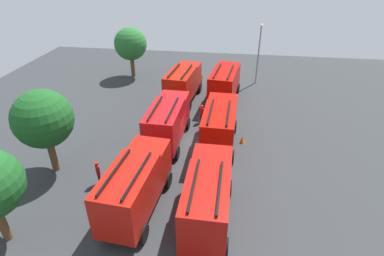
{
  "coord_description": "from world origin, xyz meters",
  "views": [
    {
      "loc": [
        -22.68,
        -3.19,
        14.67
      ],
      "look_at": [
        0.0,
        0.0,
        1.4
      ],
      "focal_mm": 28.98,
      "sensor_mm": 36.0,
      "label": 1
    }
  ],
  "objects_px": {
    "firefighter_0": "(98,172)",
    "traffic_cone_0": "(112,188)",
    "firefighter_3": "(201,79)",
    "firefighter_4": "(219,109)",
    "firefighter_2": "(121,173)",
    "fire_truck_2": "(225,83)",
    "firefighter_1": "(202,113)",
    "tree_2": "(130,44)",
    "traffic_cone_1": "(242,139)",
    "fire_truck_3": "(136,184)",
    "fire_truck_4": "(168,121)",
    "tree_1": "(43,119)",
    "fire_truck_1": "(220,124)",
    "fire_truck_5": "(183,82)",
    "lamppost": "(259,50)",
    "fire_truck_0": "(208,195)"
  },
  "relations": [
    {
      "from": "firefighter_2",
      "to": "firefighter_3",
      "type": "height_order",
      "value": "firefighter_3"
    },
    {
      "from": "firefighter_4",
      "to": "firefighter_1",
      "type": "bearing_deg",
      "value": -16.38
    },
    {
      "from": "traffic_cone_1",
      "to": "traffic_cone_0",
      "type": "bearing_deg",
      "value": 130.47
    },
    {
      "from": "tree_1",
      "to": "lamppost",
      "type": "distance_m",
      "value": 25.52
    },
    {
      "from": "fire_truck_4",
      "to": "tree_2",
      "type": "xyz_separation_m",
      "value": [
        15.33,
        7.94,
        2.1
      ]
    },
    {
      "from": "fire_truck_2",
      "to": "lamppost",
      "type": "relative_size",
      "value": 1.03
    },
    {
      "from": "fire_truck_3",
      "to": "tree_1",
      "type": "distance_m",
      "value": 8.44
    },
    {
      "from": "tree_2",
      "to": "traffic_cone_1",
      "type": "xyz_separation_m",
      "value": [
        -14.49,
        -14.32,
        -3.94
      ]
    },
    {
      "from": "traffic_cone_0",
      "to": "fire_truck_2",
      "type": "bearing_deg",
      "value": -23.27
    },
    {
      "from": "fire_truck_1",
      "to": "fire_truck_2",
      "type": "height_order",
      "value": "same"
    },
    {
      "from": "fire_truck_5",
      "to": "traffic_cone_1",
      "type": "bearing_deg",
      "value": -134.42
    },
    {
      "from": "fire_truck_3",
      "to": "firefighter_0",
      "type": "relative_size",
      "value": 4.02
    },
    {
      "from": "firefighter_1",
      "to": "firefighter_4",
      "type": "distance_m",
      "value": 1.92
    },
    {
      "from": "traffic_cone_0",
      "to": "lamppost",
      "type": "relative_size",
      "value": 0.09
    },
    {
      "from": "firefighter_3",
      "to": "tree_2",
      "type": "distance_m",
      "value": 10.11
    },
    {
      "from": "fire_truck_5",
      "to": "firefighter_0",
      "type": "relative_size",
      "value": 4.04
    },
    {
      "from": "fire_truck_0",
      "to": "firefighter_3",
      "type": "bearing_deg",
      "value": 8.02
    },
    {
      "from": "fire_truck_2",
      "to": "traffic_cone_1",
      "type": "bearing_deg",
      "value": -159.87
    },
    {
      "from": "firefighter_3",
      "to": "firefighter_4",
      "type": "height_order",
      "value": "firefighter_3"
    },
    {
      "from": "firefighter_4",
      "to": "tree_2",
      "type": "distance_m",
      "value": 16.19
    },
    {
      "from": "fire_truck_3",
      "to": "fire_truck_4",
      "type": "distance_m",
      "value": 8.21
    },
    {
      "from": "fire_truck_0",
      "to": "fire_truck_5",
      "type": "distance_m",
      "value": 17.82
    },
    {
      "from": "fire_truck_1",
      "to": "firefighter_1",
      "type": "xyz_separation_m",
      "value": [
        3.97,
        1.92,
        -1.15
      ]
    },
    {
      "from": "firefighter_4",
      "to": "firefighter_2",
      "type": "bearing_deg",
      "value": 12.62
    },
    {
      "from": "firefighter_0",
      "to": "lamppost",
      "type": "relative_size",
      "value": 0.25
    },
    {
      "from": "tree_1",
      "to": "tree_2",
      "type": "bearing_deg",
      "value": 0.53
    },
    {
      "from": "firefighter_0",
      "to": "firefighter_3",
      "type": "relative_size",
      "value": 1.02
    },
    {
      "from": "firefighter_0",
      "to": "traffic_cone_1",
      "type": "relative_size",
      "value": 2.88
    },
    {
      "from": "fire_truck_1",
      "to": "firefighter_1",
      "type": "relative_size",
      "value": 4.07
    },
    {
      "from": "firefighter_1",
      "to": "tree_1",
      "type": "xyz_separation_m",
      "value": [
        -8.98,
        10.21,
        3.36
      ]
    },
    {
      "from": "fire_truck_5",
      "to": "tree_2",
      "type": "distance_m",
      "value": 10.47
    },
    {
      "from": "fire_truck_3",
      "to": "firefighter_4",
      "type": "bearing_deg",
      "value": -13.41
    },
    {
      "from": "fire_truck_0",
      "to": "fire_truck_5",
      "type": "xyz_separation_m",
      "value": [
        17.28,
        4.34,
        0.0
      ]
    },
    {
      "from": "fire_truck_5",
      "to": "firefighter_4",
      "type": "height_order",
      "value": "fire_truck_5"
    },
    {
      "from": "firefighter_1",
      "to": "fire_truck_4",
      "type": "bearing_deg",
      "value": 31.65
    },
    {
      "from": "fire_truck_5",
      "to": "traffic_cone_0",
      "type": "xyz_separation_m",
      "value": [
        -15.49,
        2.45,
        -1.83
      ]
    },
    {
      "from": "traffic_cone_0",
      "to": "firefighter_1",
      "type": "bearing_deg",
      "value": -24.91
    },
    {
      "from": "firefighter_3",
      "to": "tree_2",
      "type": "height_order",
      "value": "tree_2"
    },
    {
      "from": "fire_truck_3",
      "to": "fire_truck_4",
      "type": "xyz_separation_m",
      "value": [
        8.21,
        -0.28,
        0.0
      ]
    },
    {
      "from": "firefighter_3",
      "to": "traffic_cone_1",
      "type": "xyz_separation_m",
      "value": [
        -12.14,
        -5.03,
        -0.7
      ]
    },
    {
      "from": "firefighter_4",
      "to": "firefighter_0",
      "type": "bearing_deg",
      "value": 7.24
    },
    {
      "from": "firefighter_2",
      "to": "fire_truck_2",
      "type": "bearing_deg",
      "value": 26.99
    },
    {
      "from": "traffic_cone_0",
      "to": "tree_1",
      "type": "bearing_deg",
      "value": 70.64
    },
    {
      "from": "fire_truck_3",
      "to": "fire_truck_5",
      "type": "xyz_separation_m",
      "value": [
        16.91,
        -0.17,
        0.0
      ]
    },
    {
      "from": "firefighter_2",
      "to": "firefighter_0",
      "type": "bearing_deg",
      "value": 147.06
    },
    {
      "from": "tree_2",
      "to": "traffic_cone_0",
      "type": "height_order",
      "value": "tree_2"
    },
    {
      "from": "fire_truck_2",
      "to": "firefighter_0",
      "type": "relative_size",
      "value": 4.05
    },
    {
      "from": "fire_truck_1",
      "to": "tree_1",
      "type": "bearing_deg",
      "value": 113.83
    },
    {
      "from": "firefighter_0",
      "to": "traffic_cone_0",
      "type": "relative_size",
      "value": 2.82
    },
    {
      "from": "firefighter_2",
      "to": "tree_1",
      "type": "height_order",
      "value": "tree_1"
    }
  ]
}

